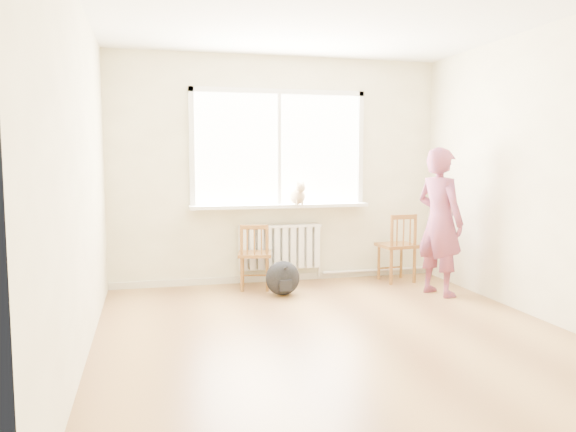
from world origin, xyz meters
TOP-DOWN VIEW (x-y plane):
  - floor at (0.00, 0.00)m, footprint 4.50×4.50m
  - ceiling at (0.00, 0.00)m, footprint 4.50×4.50m
  - back_wall at (0.00, 2.25)m, footprint 4.00×0.01m
  - window at (0.00, 2.22)m, footprint 2.12×0.05m
  - windowsill at (0.00, 2.14)m, footprint 2.15×0.22m
  - radiator at (0.00, 2.16)m, footprint 1.00×0.12m
  - heating_pipe at (1.25, 2.19)m, footprint 1.40×0.04m
  - baseboard at (0.00, 2.23)m, footprint 4.00×0.03m
  - chair_left at (-0.37, 1.86)m, footprint 0.44×0.42m
  - chair_right at (1.39, 1.83)m, footprint 0.44×0.42m
  - person at (1.55, 1.14)m, footprint 0.57×0.69m
  - cat at (0.19, 2.05)m, footprint 0.19×0.43m
  - backpack at (-0.12, 1.52)m, footprint 0.43×0.36m

SIDE VIEW (x-z plane):
  - floor at x=0.00m, z-range 0.00..0.00m
  - baseboard at x=0.00m, z-range 0.00..0.08m
  - heating_pipe at x=1.25m, z-range 0.06..0.10m
  - backpack at x=-0.12m, z-range 0.00..0.38m
  - chair_left at x=-0.37m, z-range 0.00..0.76m
  - chair_right at x=1.39m, z-range 0.00..0.84m
  - radiator at x=0.00m, z-range 0.16..0.71m
  - person at x=1.55m, z-range 0.00..1.61m
  - windowsill at x=0.00m, z-range 0.91..0.95m
  - cat at x=0.19m, z-range 0.92..1.21m
  - back_wall at x=0.00m, z-range 0.00..2.70m
  - window at x=0.00m, z-range 0.95..2.37m
  - ceiling at x=0.00m, z-range 2.70..2.70m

